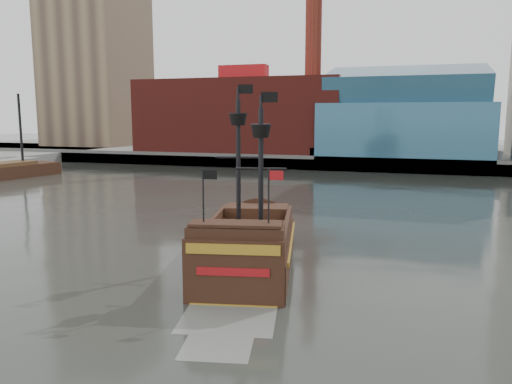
% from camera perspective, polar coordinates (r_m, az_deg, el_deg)
% --- Properties ---
extents(ground, '(400.00, 400.00, 0.00)m').
position_cam_1_polar(ground, '(31.06, -7.80, -9.73)').
color(ground, '#292B26').
rests_on(ground, ground).
extents(promenade_far, '(220.00, 60.00, 2.00)m').
position_cam_1_polar(promenade_far, '(119.47, 11.91, 4.31)').
color(promenade_far, slate).
rests_on(promenade_far, ground).
extents(seawall, '(220.00, 1.00, 2.60)m').
position_cam_1_polar(seawall, '(90.28, 9.82, 3.19)').
color(seawall, '#4C4C49').
rests_on(seawall, ground).
extents(skyline, '(149.00, 45.00, 62.00)m').
position_cam_1_polar(skyline, '(112.24, 14.61, 16.00)').
color(skyline, '#7A6549').
rests_on(skyline, promenade_far).
extents(pirate_ship, '(8.49, 17.60, 12.67)m').
position_cam_1_polar(pirate_ship, '(32.31, -0.91, -6.79)').
color(pirate_ship, black).
rests_on(pirate_ship, ground).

